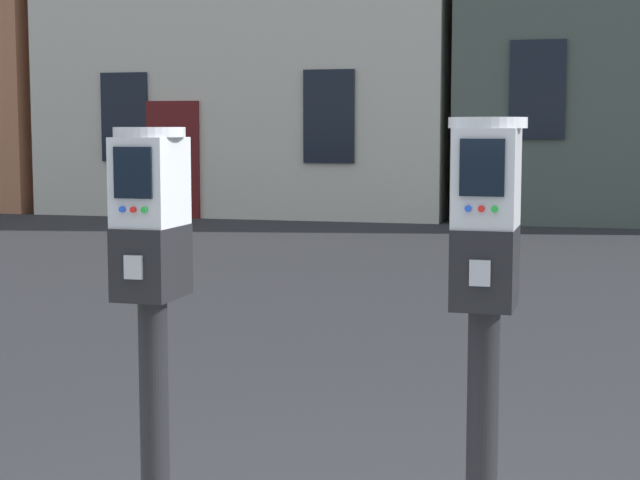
% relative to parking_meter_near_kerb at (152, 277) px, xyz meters
% --- Properties ---
extents(parking_meter_near_kerb, '(0.22, 0.25, 1.46)m').
position_rel_parking_meter_near_kerb_xyz_m(parking_meter_near_kerb, '(0.00, 0.00, 0.00)').
color(parking_meter_near_kerb, black).
rests_on(parking_meter_near_kerb, sidewalk_slab).
extents(parking_meter_twin_adjacent, '(0.22, 0.25, 1.49)m').
position_rel_parking_meter_near_kerb_xyz_m(parking_meter_twin_adjacent, '(1.01, 0.00, 0.02)').
color(parking_meter_twin_adjacent, black).
rests_on(parking_meter_twin_adjacent, sidewalk_slab).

